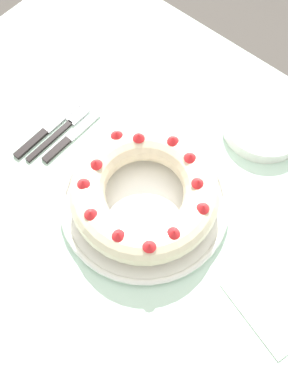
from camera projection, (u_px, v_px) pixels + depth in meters
ground_plane at (140, 295)px, 1.55m from camera, size 8.00×8.00×0.00m
dining_table at (138, 229)px, 0.98m from camera, size 1.23×0.98×0.72m
serving_dish at (144, 202)px, 0.89m from camera, size 0.34×0.34×0.02m
bundt_cake at (144, 192)px, 0.85m from camera, size 0.29×0.29×0.08m
fork at (62, 130)px, 0.98m from camera, size 0.02×0.18×0.01m
serving_knife at (45, 132)px, 0.97m from camera, size 0.02×0.19×0.01m
cake_knife at (68, 140)px, 0.97m from camera, size 0.02×0.16×0.01m
side_bowl at (264, 125)px, 0.97m from camera, size 0.18×0.18×0.03m
napkin at (272, 304)px, 0.81m from camera, size 0.19×0.15×0.00m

